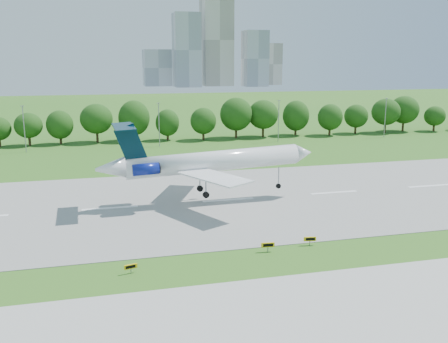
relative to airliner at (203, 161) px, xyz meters
The scene contains 9 objects.
ground 30.28m from the airliner, 122.08° to the right, with size 600.00×600.00×0.00m, color #26631A.
runway 17.16m from the airliner, behind, with size 400.00×45.00×0.08m, color gray.
tree_line 68.87m from the airliner, 103.12° to the left, with size 288.40×8.40×10.40m.
light_poles 59.88m from the airliner, 107.63° to the left, with size 175.90×0.25×12.19m.
skyline 376.04m from the airliner, 76.98° to the left, with size 127.00×52.00×80.00m.
airliner is the anchor object (origin of this frame).
taxi_sign_left 30.48m from the airliner, 117.91° to the right, with size 1.53×0.53×1.08m.
taxi_sign_centre 25.77m from the airliner, 67.85° to the right, with size 1.64×0.44×1.15m.
taxi_sign_right 24.98m from the airliner, 82.08° to the right, with size 1.73×0.37×1.21m.
Camera 1 is at (-0.87, -55.38, 23.93)m, focal length 40.00 mm.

